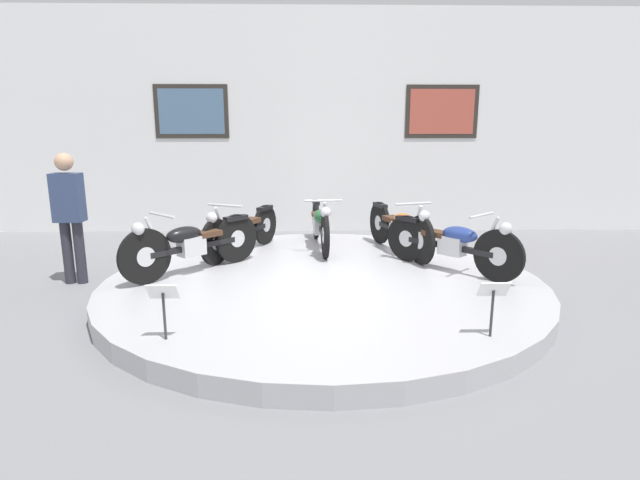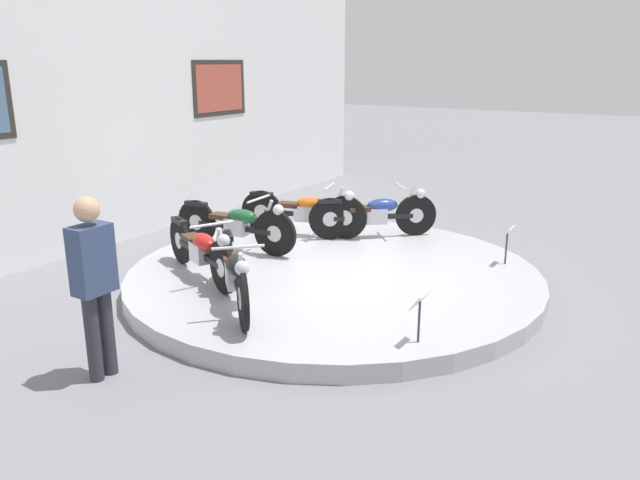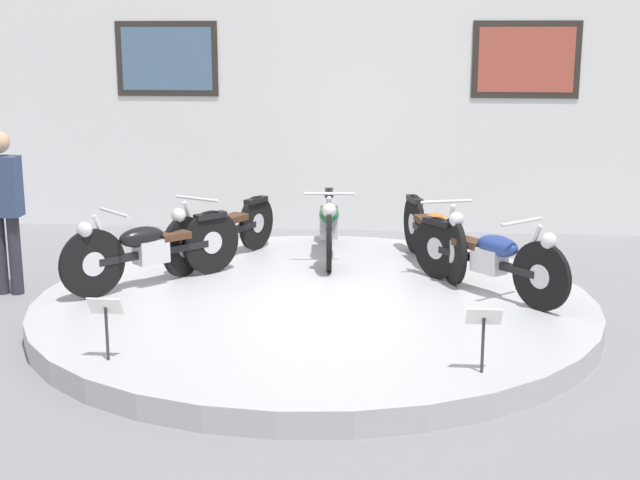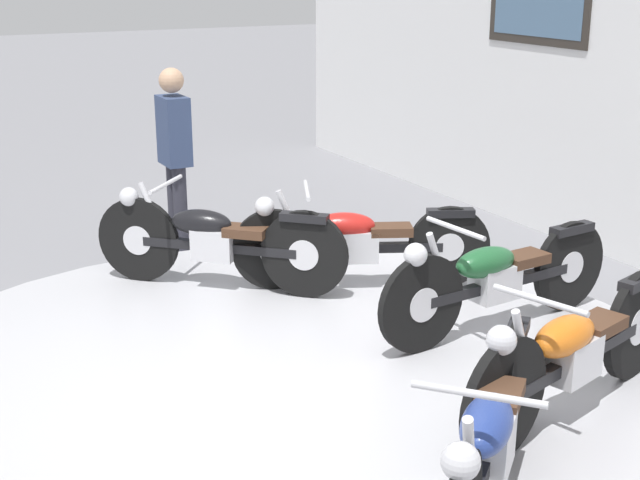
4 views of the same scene
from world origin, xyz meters
TOP-DOWN VIEW (x-y plane):
  - ground_plane at (0.00, 0.00)m, footprint 60.00×60.00m
  - display_platform at (0.00, 0.00)m, footprint 5.33×5.33m
  - back_wall at (0.00, 4.04)m, footprint 14.00×0.22m
  - motorcycle_black at (-1.66, 0.25)m, footprint 1.43×1.50m
  - motorcycle_red at (-1.17, 1.21)m, footprint 0.88×1.82m
  - motorcycle_green at (0.00, 1.61)m, footprint 0.54×2.00m
  - motorcycle_orange at (1.16, 1.21)m, footprint 0.69×1.95m
  - motorcycle_blue at (1.66, 0.25)m, footprint 1.37×1.52m
  - info_placard_front_left at (-1.43, -1.82)m, footprint 0.26×0.11m
  - info_placard_front_centre at (1.43, -1.82)m, footprint 0.26×0.11m
  - visitor_standing at (-3.26, 0.52)m, footprint 0.36×0.22m

SIDE VIEW (x-z plane):
  - ground_plane at x=0.00m, z-range 0.00..0.00m
  - display_platform at x=0.00m, z-range 0.00..0.21m
  - info_placard_front_left at x=-1.43m, z-range 0.32..0.83m
  - info_placard_front_centre at x=1.43m, z-range 0.32..0.83m
  - motorcycle_red at x=-1.17m, z-range 0.19..0.98m
  - motorcycle_blue at x=1.66m, z-range 0.19..0.99m
  - motorcycle_green at x=0.00m, z-range 0.20..1.00m
  - motorcycle_orange at x=1.16m, z-range 0.20..1.01m
  - motorcycle_black at x=-1.66m, z-range 0.20..1.01m
  - visitor_standing at x=-3.26m, z-range 0.12..1.82m
  - back_wall at x=0.00m, z-range 0.00..4.24m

